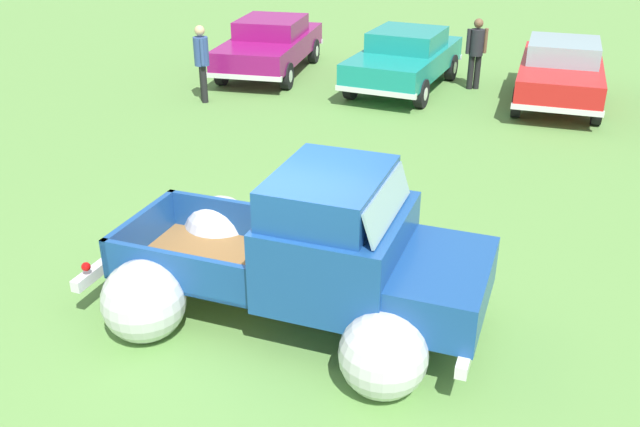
# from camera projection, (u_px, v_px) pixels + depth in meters

# --- Properties ---
(ground_plane) EXTENTS (80.00, 80.00, 0.00)m
(ground_plane) POSITION_uv_depth(u_px,v_px,m) (286.00, 313.00, 8.32)
(ground_plane) COLOR #609347
(vintage_pickup_truck) EXTENTS (4.72, 2.97, 1.96)m
(vintage_pickup_truck) POSITION_uv_depth(u_px,v_px,m) (316.00, 265.00, 7.87)
(vintage_pickup_truck) COLOR black
(vintage_pickup_truck) RESTS_ON ground
(show_car_0) EXTENTS (2.68, 4.73, 1.43)m
(show_car_0) POSITION_uv_depth(u_px,v_px,m) (270.00, 44.00, 18.33)
(show_car_0) COLOR black
(show_car_0) RESTS_ON ground
(show_car_1) EXTENTS (1.98, 4.20, 1.43)m
(show_car_1) POSITION_uv_depth(u_px,v_px,m) (405.00, 57.00, 16.92)
(show_car_1) COLOR black
(show_car_1) RESTS_ON ground
(show_car_2) EXTENTS (2.22, 4.32, 1.43)m
(show_car_2) POSITION_uv_depth(u_px,v_px,m) (561.00, 70.00, 15.80)
(show_car_2) COLOR black
(show_car_2) RESTS_ON ground
(spectator_0) EXTENTS (0.50, 0.47, 1.72)m
(spectator_0) POSITION_uv_depth(u_px,v_px,m) (476.00, 49.00, 16.82)
(spectator_0) COLOR black
(spectator_0) RESTS_ON ground
(spectator_1) EXTENTS (0.48, 0.48, 1.77)m
(spectator_1) POSITION_uv_depth(u_px,v_px,m) (202.00, 59.00, 15.83)
(spectator_1) COLOR black
(spectator_1) RESTS_ON ground
(lane_cone_0) EXTENTS (0.36, 0.36, 0.63)m
(lane_cone_0) POSITION_uv_depth(u_px,v_px,m) (325.00, 220.00, 9.90)
(lane_cone_0) COLOR black
(lane_cone_0) RESTS_ON ground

